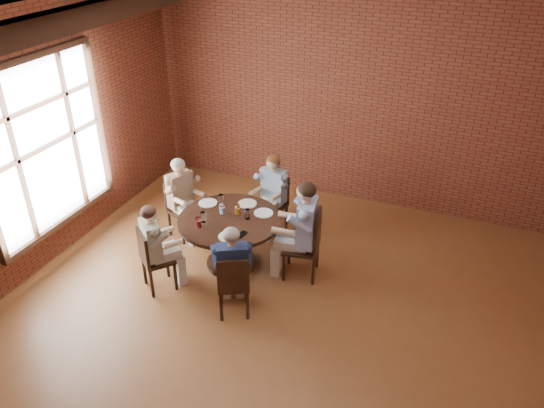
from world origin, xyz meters
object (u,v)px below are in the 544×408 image
at_px(chair_c, 181,205).
at_px(chair_d, 152,258).
at_px(smartphone, 242,234).
at_px(diner_a, 302,230).
at_px(diner_b, 272,195).
at_px(chair_b, 274,201).
at_px(chair_e, 233,283).
at_px(diner_d, 156,248).
at_px(dining_table, 230,232).
at_px(diner_c, 183,199).
at_px(diner_e, 233,271).
at_px(chair_a, 308,242).

height_order(chair_c, chair_d, chair_c).
distance_m(chair_d, smartphone, 1.18).
xyz_separation_m(diner_a, diner_b, (-0.77, 0.86, -0.08)).
height_order(chair_b, chair_d, chair_b).
relative_size(diner_b, chair_e, 1.41).
bearing_deg(diner_b, chair_e, -70.78).
relative_size(chair_d, diner_d, 0.72).
xyz_separation_m(dining_table, chair_b, (0.20, 1.10, -0.04)).
height_order(dining_table, diner_b, diner_b).
bearing_deg(smartphone, dining_table, 146.51).
relative_size(diner_b, chair_d, 1.41).
relative_size(diner_c, chair_d, 1.43).
height_order(dining_table, diner_a, diner_a).
bearing_deg(diner_b, diner_e, -71.48).
height_order(chair_a, diner_c, diner_c).
bearing_deg(chair_d, diner_d, -90.00).
relative_size(chair_d, smartphone, 5.65).
bearing_deg(chair_a, chair_e, -36.87).
xyz_separation_m(chair_a, diner_c, (-2.02, 0.23, 0.11)).
distance_m(diner_a, chair_e, 1.20).
height_order(diner_b, diner_d, diner_b).
height_order(diner_b, smartphone, diner_b).
relative_size(diner_a, diner_e, 1.13).
bearing_deg(diner_c, chair_e, -109.46).
relative_size(diner_b, diner_d, 1.01).
bearing_deg(diner_d, chair_d, 90.00).
height_order(diner_b, diner_c, diner_c).
distance_m(chair_b, smartphone, 1.42).
height_order(chair_a, chair_e, chair_a).
relative_size(dining_table, chair_c, 1.54).
height_order(dining_table, chair_a, chair_a).
height_order(diner_b, chair_c, diner_b).
height_order(chair_b, diner_e, diner_e).
height_order(dining_table, diner_d, diner_d).
bearing_deg(chair_b, chair_d, -104.26).
xyz_separation_m(chair_b, diner_e, (0.25, -1.96, 0.13)).
xyz_separation_m(diner_a, chair_c, (-1.99, 0.28, -0.21)).
bearing_deg(diner_e, chair_b, -110.61).
distance_m(chair_b, chair_e, 2.04).
bearing_deg(chair_c, chair_b, -38.98).
bearing_deg(chair_a, diner_a, -90.00).
bearing_deg(smartphone, chair_e, -66.23).
height_order(chair_a, diner_a, diner_a).
bearing_deg(diner_e, diner_a, -144.16).
relative_size(chair_e, smartphone, 5.66).
height_order(chair_b, smartphone, chair_b).
xyz_separation_m(diner_b, chair_c, (-1.22, -0.59, -0.13)).
bearing_deg(chair_a, chair_b, -146.97).
height_order(dining_table, chair_b, chair_b).
bearing_deg(diner_e, chair_e, 90.00).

